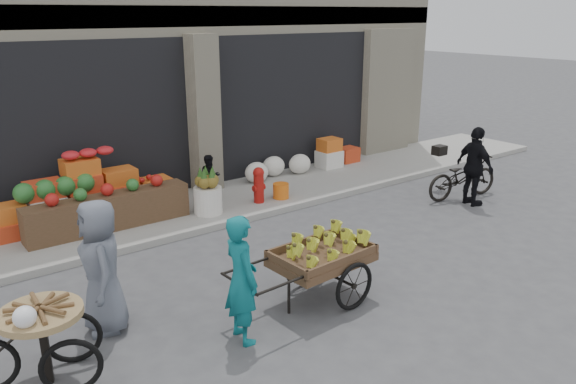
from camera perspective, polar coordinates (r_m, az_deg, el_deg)
ground at (r=8.35m, az=9.01°, el=-8.58°), size 80.00×80.00×0.00m
sidewalk at (r=11.31m, az=-5.99°, el=-0.95°), size 18.00×2.20×0.12m
building at (r=14.24m, az=-15.06°, el=16.00°), size 14.00×6.45×7.00m
fruit_display at (r=10.40m, az=-18.68°, el=0.02°), size 3.10×1.12×1.24m
pineapple_bin at (r=10.45m, az=-8.13°, el=-0.84°), size 0.52×0.52×0.50m
fire_hydrant at (r=10.92m, az=-3.00°, el=0.87°), size 0.22×0.22×0.71m
orange_bucket at (r=11.22m, az=-0.72°, el=0.12°), size 0.32×0.32×0.30m
right_bay_goods at (r=13.14m, az=2.36°, el=3.38°), size 3.35×0.60×0.70m
seated_person at (r=11.07m, az=-7.90°, el=1.41°), size 0.51×0.43×0.93m
banana_cart at (r=7.37m, az=3.20°, el=-6.38°), size 2.24×1.01×0.92m
vendor_woman at (r=6.50m, az=-4.76°, el=-8.81°), size 0.42×0.60×1.55m
tricycle_cart at (r=6.39m, az=-23.69°, el=-13.10°), size 1.45×1.07×0.95m
vendor_grey at (r=7.02m, az=-18.43°, el=-7.20°), size 0.66×0.88×1.65m
bicycle at (r=12.08m, az=17.29°, el=1.48°), size 1.80×0.91×0.90m
cyclist at (r=11.61m, az=18.45°, el=2.46°), size 0.55×0.98×1.57m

